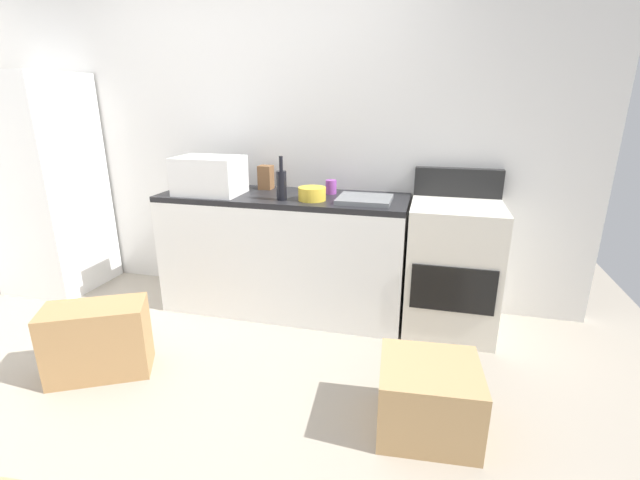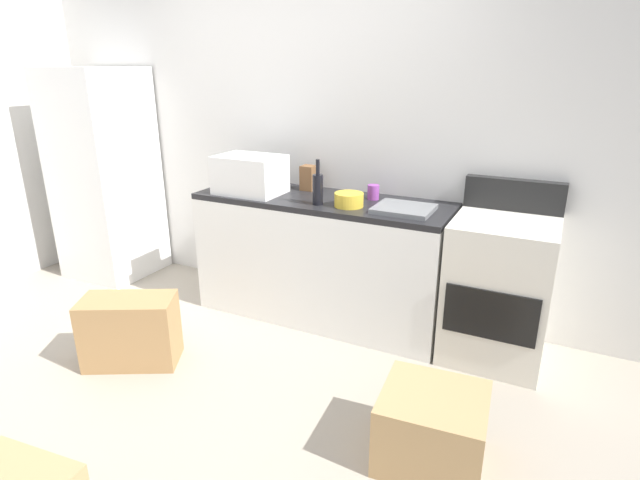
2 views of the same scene
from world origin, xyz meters
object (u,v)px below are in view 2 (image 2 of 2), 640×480
knife_block (309,178)px  stove_oven (498,288)px  coffee_mug (373,192)px  microwave (250,175)px  mixing_bowl (349,200)px  wine_bottle (318,188)px  refrigerator (105,175)px  cardboard_box_large (130,331)px  cardboard_box_medium (432,428)px

knife_block → stove_oven: bearing=-6.8°
stove_oven → coffee_mug: stove_oven is taller
microwave → coffee_mug: (0.85, 0.23, -0.09)m
knife_block → mixing_bowl: bearing=-33.1°
knife_block → wine_bottle: bearing=-54.1°
refrigerator → knife_block: (1.85, 0.23, 0.11)m
microwave → stove_oven: bearing=3.4°
wine_bottle → microwave: bearing=173.5°
coffee_mug → cardboard_box_large: size_ratio=0.18×
cardboard_box_medium → coffee_mug: bearing=122.5°
stove_oven → wine_bottle: wine_bottle is taller
refrigerator → cardboard_box_medium: bearing=-18.2°
coffee_mug → microwave: bearing=-165.2°
knife_block → cardboard_box_large: size_ratio=0.32×
refrigerator → mixing_bowl: size_ratio=9.27×
refrigerator → stove_oven: bearing=1.0°
wine_bottle → cardboard_box_medium: (1.05, -0.93, -0.83)m
wine_bottle → knife_block: size_ratio=1.67×
wine_bottle → mixing_bowl: wine_bottle is taller
microwave → knife_block: 0.43m
wine_bottle → cardboard_box_large: bearing=-131.7°
coffee_mug → knife_block: bearing=174.8°
refrigerator → stove_oven: 3.30m
stove_oven → knife_block: bearing=173.2°
coffee_mug → stove_oven: bearing=-7.8°
coffee_mug → cardboard_box_medium: (0.78, -1.22, -0.77)m
refrigerator → cardboard_box_large: bearing=-39.6°
stove_oven → mixing_bowl: stove_oven is taller
refrigerator → microwave: bearing=-1.8°
mixing_bowl → cardboard_box_medium: (0.85, -0.97, -0.77)m
stove_oven → cardboard_box_large: 2.30m
refrigerator → wine_bottle: refrigerator is taller
mixing_bowl → cardboard_box_large: 1.60m
microwave → mixing_bowl: size_ratio=2.42×
knife_block → cardboard_box_large: bearing=-114.8°
stove_oven → knife_block: size_ratio=6.11×
stove_oven → knife_block: stove_oven is taller
wine_bottle → knife_block: (-0.25, 0.34, -0.02)m
coffee_mug → cardboard_box_large: coffee_mug is taller
wine_bottle → cardboard_box_medium: wine_bottle is taller
wine_bottle → cardboard_box_large: (-0.83, -0.93, -0.79)m
microwave → coffee_mug: bearing=14.8°
stove_oven → cardboard_box_medium: stove_oven is taller
refrigerator → knife_block: 1.87m
knife_block → microwave: bearing=-140.1°
microwave → wine_bottle: (0.57, -0.07, -0.03)m
stove_oven → mixing_bowl: bearing=-172.8°
refrigerator → microwave: size_ratio=3.83×
coffee_mug → cardboard_box_medium: bearing=-57.5°
cardboard_box_large → cardboard_box_medium: cardboard_box_large is taller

